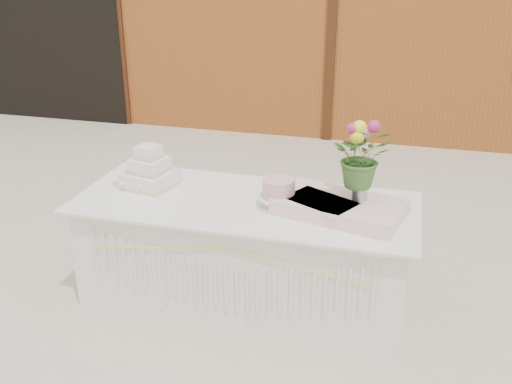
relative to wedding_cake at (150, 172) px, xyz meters
The scene contains 9 objects.
ground 1.17m from the wedding_cake, ahead, with size 80.00×80.00×0.00m, color beige.
barn 5.99m from the wedding_cake, 82.72° to the left, with size 12.60×4.60×3.30m.
cake_table 0.91m from the wedding_cake, ahead, with size 2.40×1.00×0.77m.
wedding_cake is the anchor object (origin of this frame).
pink_cake_stand 1.02m from the wedding_cake, ahead, with size 0.28×0.28×0.20m.
satin_runner 1.44m from the wedding_cake, ahead, with size 0.82×0.48×0.10m, color #F7CBC6.
flower_vase 1.55m from the wedding_cake, ahead, with size 0.10×0.10×0.14m, color #ACACB1.
bouquet 1.59m from the wedding_cake, ahead, with size 0.37×0.32×0.41m, color #3D6528.
loose_flowers 0.27m from the wedding_cake, behind, with size 0.12×0.29×0.02m, color pink, non-canonical shape.
Camera 1 is at (1.03, -3.50, 2.39)m, focal length 40.00 mm.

